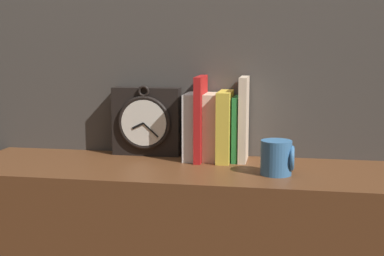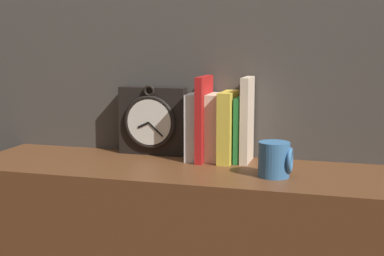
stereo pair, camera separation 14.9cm
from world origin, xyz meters
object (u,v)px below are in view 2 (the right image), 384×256
object	(u,v)px
book_slot1_red	(204,119)
book_slot3_yellow	(228,127)
clock	(152,121)
book_slot4_green	(239,129)
book_slot2_cream	(215,127)
mug	(275,159)
book_slot5_cream	(247,120)
book_slot0_white	(196,126)

from	to	relation	value
book_slot1_red	book_slot3_yellow	size ratio (longest dim) A/B	1.21
clock	book_slot4_green	bearing A→B (deg)	-5.07
book_slot2_cream	clock	bearing A→B (deg)	172.79
clock	mug	world-z (taller)	clock
book_slot3_yellow	mug	distance (m)	0.22
mug	book_slot1_red	bearing A→B (deg)	148.22
clock	book_slot1_red	xyz separation A→B (m)	(0.18, -0.04, 0.02)
book_slot1_red	book_slot5_cream	bearing A→B (deg)	5.90
book_slot4_green	book_slot5_cream	size ratio (longest dim) A/B	0.77
book_slot2_cream	mug	distance (m)	0.26
book_slot1_red	book_slot5_cream	size ratio (longest dim) A/B	1.01
book_slot3_yellow	mug	bearing A→B (deg)	-42.47
mug	clock	bearing A→B (deg)	155.94
book_slot0_white	book_slot2_cream	xyz separation A→B (m)	(0.06, 0.00, 0.00)
book_slot1_red	clock	bearing A→B (deg)	167.46
book_slot2_cream	book_slot5_cream	xyz separation A→B (m)	(0.10, -0.00, 0.03)
book_slot0_white	book_slot2_cream	world-z (taller)	same
book_slot1_red	mug	world-z (taller)	book_slot1_red
book_slot1_red	book_slot5_cream	xyz separation A→B (m)	(0.13, 0.01, -0.00)
book_slot1_red	book_slot3_yellow	world-z (taller)	book_slot1_red
clock	book_slot5_cream	bearing A→B (deg)	-4.98
clock	book_slot0_white	distance (m)	0.15
clock	mug	distance (m)	0.45
book_slot0_white	mug	bearing A→B (deg)	-30.28
book_slot0_white	book_slot2_cream	distance (m)	0.06
clock	book_slot2_cream	xyz separation A→B (m)	(0.21, -0.03, -0.01)
clock	book_slot1_red	bearing A→B (deg)	-12.54
book_slot5_cream	book_slot1_red	bearing A→B (deg)	-174.10
clock	book_slot5_cream	distance (m)	0.31
book_slot2_cream	mug	xyz separation A→B (m)	(0.20, -0.16, -0.05)
clock	book_slot4_green	xyz separation A→B (m)	(0.28, -0.03, -0.01)
book_slot2_cream	mug	size ratio (longest dim) A/B	2.15
clock	mug	xyz separation A→B (m)	(0.41, -0.18, -0.06)
book_slot5_cream	book_slot2_cream	bearing A→B (deg)	179.99
book_slot3_yellow	mug	xyz separation A→B (m)	(0.16, -0.15, -0.06)
book_slot3_yellow	book_slot5_cream	bearing A→B (deg)	11.70
book_slot4_green	book_slot5_cream	distance (m)	0.04
book_slot3_yellow	book_slot2_cream	bearing A→B (deg)	164.53
book_slot3_yellow	book_slot4_green	bearing A→B (deg)	21.78
clock	book_slot4_green	distance (m)	0.28
book_slot0_white	book_slot4_green	xyz separation A→B (m)	(0.13, 0.01, -0.00)
book_slot2_cream	book_slot1_red	bearing A→B (deg)	-157.63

